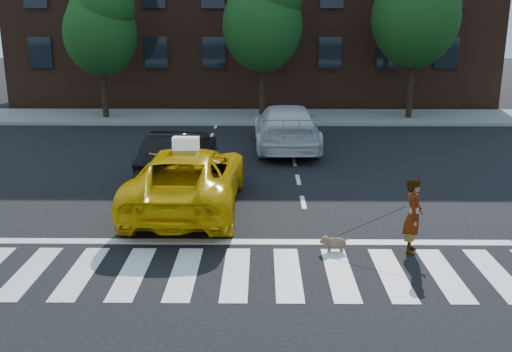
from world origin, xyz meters
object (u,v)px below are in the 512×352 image
at_px(dog, 333,242).
at_px(white_suv, 286,127).
at_px(tree_left, 100,25).
at_px(taxi, 188,178).
at_px(black_sedan, 180,155).
at_px(tree_mid, 263,15).
at_px(tree_right, 417,6).
at_px(woman, 413,216).

bearing_deg(dog, white_suv, 88.37).
relative_size(tree_left, white_suv, 1.14).
xyz_separation_m(taxi, black_sedan, (-0.60, 2.70, -0.05)).
bearing_deg(tree_mid, dog, -84.73).
relative_size(black_sedan, white_suv, 0.79).
bearing_deg(tree_right, black_sedan, -132.73).
xyz_separation_m(tree_left, tree_mid, (7.50, -0.00, 0.41)).
height_order(tree_right, white_suv, tree_right).
bearing_deg(tree_left, woman, -56.30).
distance_m(tree_left, tree_mid, 7.51).
bearing_deg(tree_left, tree_right, -0.00).
relative_size(tree_right, black_sedan, 1.70).
bearing_deg(black_sedan, white_suv, -124.19).
relative_size(tree_mid, white_suv, 1.25).
relative_size(tree_left, woman, 4.08).
xyz_separation_m(tree_left, dog, (8.97, -15.90, -4.24)).
bearing_deg(tree_right, tree_left, 180.00).
bearing_deg(white_suv, black_sedan, 50.07).
relative_size(tree_left, black_sedan, 1.44).
relative_size(taxi, black_sedan, 1.26).
height_order(tree_right, dog, tree_right).
bearing_deg(tree_left, white_suv, -35.97).
bearing_deg(white_suv, tree_mid, -83.14).
relative_size(tree_right, taxi, 1.35).
height_order(taxi, dog, taxi).
relative_size(tree_mid, dog, 11.47).
bearing_deg(taxi, tree_right, -123.10).
relative_size(taxi, woman, 3.57).
bearing_deg(black_sedan, tree_right, -128.26).
xyz_separation_m(black_sedan, woman, (5.64, -5.58, 0.05)).
xyz_separation_m(tree_mid, black_sedan, (-2.53, -10.32, -4.11)).
distance_m(tree_mid, taxi, 13.78).
relative_size(black_sedan, woman, 2.84).
bearing_deg(dog, tree_left, 114.29).
xyz_separation_m(tree_right, woman, (-3.90, -15.90, -4.47)).
xyz_separation_m(white_suv, woman, (2.24, -9.83, -0.03)).
height_order(tree_left, tree_right, tree_right).
distance_m(tree_mid, dog, 16.63).
relative_size(tree_right, woman, 4.83).
bearing_deg(tree_left, taxi, -66.86).
bearing_deg(taxi, tree_mid, -97.09).
distance_m(tree_right, white_suv, 9.70).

